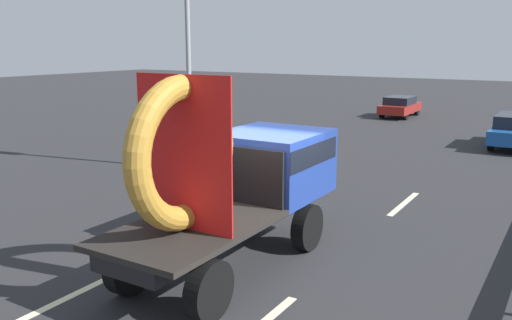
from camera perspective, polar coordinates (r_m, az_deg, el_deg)
ground_plane at (r=10.95m, az=0.15°, el=-10.25°), size 120.00×120.00×0.00m
flatbed_truck at (r=10.34m, az=-1.19°, el=-1.64°), size 2.02×5.48×3.74m
traffic_light at (r=17.96m, az=-7.28°, el=12.68°), size 0.42×0.36×6.80m
lane_dash_left_near at (r=9.98m, az=-18.37°, el=-13.24°), size 0.16×2.69×0.01m
lane_dash_left_far at (r=16.00m, az=4.23°, el=-2.96°), size 0.16×2.42×0.01m
lane_dash_right_far at (r=14.91m, az=15.53°, el=-4.52°), size 0.16×2.46×0.01m
oncoming_car at (r=32.70m, az=15.15°, el=5.61°), size 1.58×3.68×1.20m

